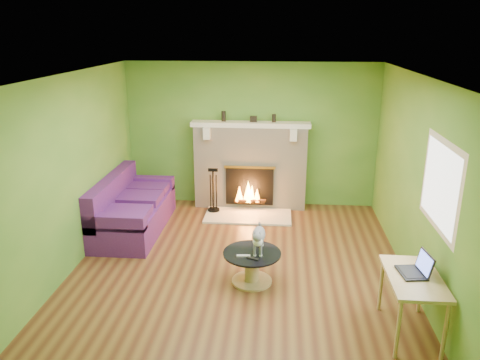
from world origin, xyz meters
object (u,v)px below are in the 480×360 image
Objects in this scene: desk at (413,283)px; cat at (259,238)px; sofa at (131,210)px; coffee_table at (252,265)px.

cat is (-1.67, 0.97, 0.00)m from desk.
sofa is 2.55m from coffee_table.
desk is (3.81, -2.43, 0.26)m from sofa.
desk is at bearing -27.89° from coffee_table.
desk is at bearing -29.08° from cat.
sofa reaches higher than desk.
cat is at bearing 149.69° from desk.
sofa is 2.60m from cat.
coffee_table is 0.38m from cat.
sofa is 2.67× the size of coffee_table.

